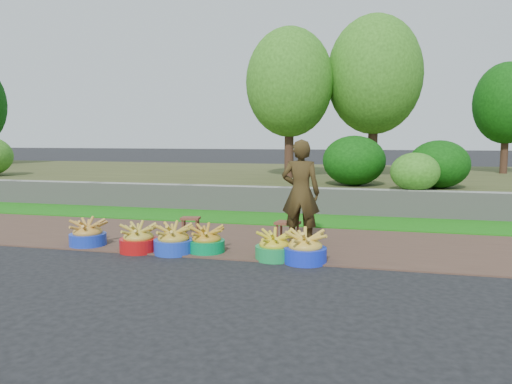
% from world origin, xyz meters
% --- Properties ---
extents(ground_plane, '(120.00, 120.00, 0.00)m').
position_xyz_m(ground_plane, '(0.00, 0.00, 0.00)').
color(ground_plane, black).
rests_on(ground_plane, ground).
extents(dirt_shoulder, '(80.00, 2.50, 0.02)m').
position_xyz_m(dirt_shoulder, '(0.00, 1.25, 0.01)').
color(dirt_shoulder, '#4C3529').
rests_on(dirt_shoulder, ground).
extents(grass_verge, '(80.00, 1.50, 0.04)m').
position_xyz_m(grass_verge, '(0.00, 3.25, 0.02)').
color(grass_verge, '#1B7211').
rests_on(grass_verge, ground).
extents(retaining_wall, '(80.00, 0.35, 0.55)m').
position_xyz_m(retaining_wall, '(0.00, 4.10, 0.28)').
color(retaining_wall, gray).
rests_on(retaining_wall, ground).
extents(earth_bank, '(80.00, 10.00, 0.50)m').
position_xyz_m(earth_bank, '(0.00, 9.00, 0.25)').
color(earth_bank, '#434823').
rests_on(earth_bank, ground).
extents(vegetation, '(36.96, 7.79, 4.33)m').
position_xyz_m(vegetation, '(3.47, 7.57, 2.69)').
color(vegetation, '#3A2418').
rests_on(vegetation, earth_bank).
extents(basin_a, '(0.52, 0.52, 0.39)m').
position_xyz_m(basin_a, '(-2.21, 0.29, 0.18)').
color(basin_a, '#1835B8').
rests_on(basin_a, ground).
extents(basin_b, '(0.52, 0.52, 0.39)m').
position_xyz_m(basin_b, '(-1.33, 0.16, 0.17)').
color(basin_b, '#AB0F0F').
rests_on(basin_b, ground).
extents(basin_c, '(0.54, 0.54, 0.40)m').
position_xyz_m(basin_c, '(-0.82, 0.18, 0.18)').
color(basin_c, '#1A3CBD').
rests_on(basin_c, ground).
extents(basin_d, '(0.50, 0.50, 0.37)m').
position_xyz_m(basin_d, '(-0.39, 0.32, 0.17)').
color(basin_d, '#008443').
rests_on(basin_d, ground).
extents(basin_e, '(0.50, 0.50, 0.37)m').
position_xyz_m(basin_e, '(0.59, 0.19, 0.17)').
color(basin_e, '#178B42').
rests_on(basin_e, ground).
extents(basin_f, '(0.54, 0.54, 0.41)m').
position_xyz_m(basin_f, '(0.99, 0.13, 0.18)').
color(basin_f, '#142DD1').
rests_on(basin_f, ground).
extents(stool_left, '(0.33, 0.27, 0.26)m').
position_xyz_m(stool_left, '(-1.10, 1.50, 0.23)').
color(stool_left, brown).
rests_on(stool_left, dirt_shoulder).
extents(stool_right, '(0.38, 0.31, 0.30)m').
position_xyz_m(stool_right, '(0.55, 1.24, 0.26)').
color(stool_right, brown).
rests_on(stool_right, dirt_shoulder).
extents(vendor_woman, '(0.56, 0.37, 1.53)m').
position_xyz_m(vendor_woman, '(0.77, 1.08, 0.78)').
color(vendor_woman, black).
rests_on(vendor_woman, dirt_shoulder).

